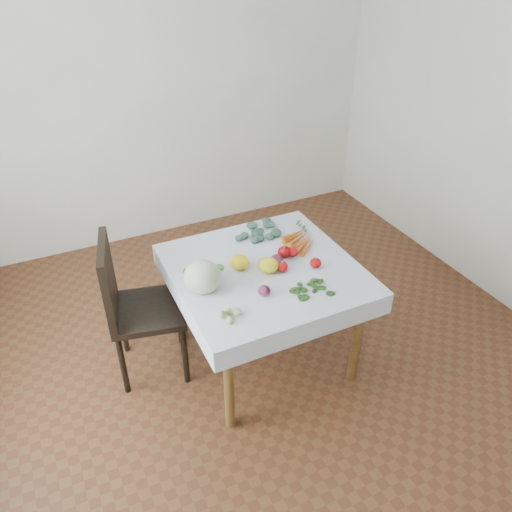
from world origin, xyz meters
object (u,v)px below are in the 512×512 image
at_px(chair, 131,301).
at_px(carrot_bunch, 301,240).
at_px(table, 264,281).
at_px(heirloom_back, 239,262).
at_px(cabbage, 203,277).

bearing_deg(chair, carrot_bunch, -4.62).
relative_size(chair, carrot_bunch, 3.26).
bearing_deg(table, carrot_bunch, 25.18).
bearing_deg(carrot_bunch, heirloom_back, -168.85).
bearing_deg(heirloom_back, cabbage, -156.96).
bearing_deg(heirloom_back, table, -25.51).
distance_m(chair, cabbage, 0.56).
xyz_separation_m(table, chair, (-0.80, 0.26, -0.08)).
bearing_deg(heirloom_back, carrot_bunch, 11.15).
relative_size(table, cabbage, 4.65).
relative_size(cabbage, heirloom_back, 1.74).
distance_m(table, cabbage, 0.47).
relative_size(cabbage, carrot_bunch, 0.70).
xyz_separation_m(table, heirloom_back, (-0.14, 0.07, 0.15)).
height_order(cabbage, heirloom_back, cabbage).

